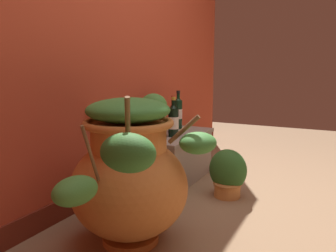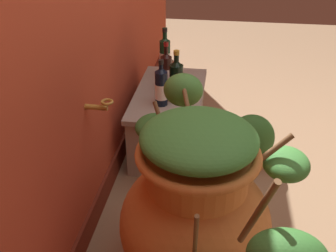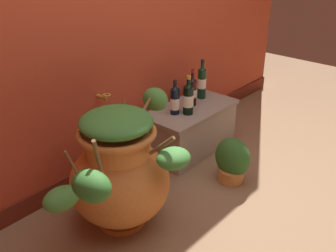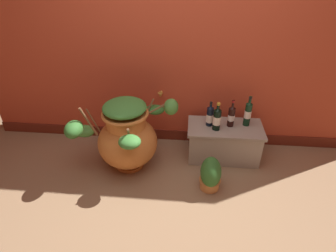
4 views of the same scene
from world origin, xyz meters
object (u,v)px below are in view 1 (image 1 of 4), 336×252
(wine_bottle_left, at_px, (173,117))
(wine_bottle_middle, at_px, (161,122))
(wine_bottle_right, at_px, (178,112))
(terracotta_urn, at_px, (130,173))
(wine_bottle_back, at_px, (173,120))
(potted_shrub, at_px, (228,174))

(wine_bottle_left, distance_m, wine_bottle_middle, 0.22)
(wine_bottle_right, bearing_deg, terracotta_urn, -165.75)
(wine_bottle_right, distance_m, wine_bottle_back, 0.34)
(wine_bottle_right, bearing_deg, potted_shrub, -123.51)
(terracotta_urn, xyz_separation_m, wine_bottle_back, (0.89, 0.20, 0.14))
(wine_bottle_middle, distance_m, potted_shrub, 0.62)
(terracotta_urn, relative_size, wine_bottle_left, 3.46)
(wine_bottle_back, bearing_deg, wine_bottle_middle, 131.24)
(wine_bottle_left, xyz_separation_m, wine_bottle_back, (-0.15, -0.08, 0.01))
(terracotta_urn, distance_m, wine_bottle_middle, 0.88)
(wine_bottle_middle, height_order, potted_shrub, wine_bottle_middle)
(wine_bottle_left, height_order, wine_bottle_right, wine_bottle_right)
(wine_bottle_middle, relative_size, potted_shrub, 0.79)
(wine_bottle_left, relative_size, wine_bottle_middle, 1.10)
(terracotta_urn, relative_size, wine_bottle_back, 3.39)
(wine_bottle_left, xyz_separation_m, wine_bottle_middle, (-0.22, -0.00, -0.01))
(wine_bottle_left, relative_size, potted_shrub, 0.87)
(wine_bottle_back, bearing_deg, wine_bottle_right, 19.35)
(wine_bottle_right, relative_size, potted_shrub, 0.96)
(wine_bottle_left, height_order, potted_shrub, wine_bottle_left)
(wine_bottle_left, bearing_deg, wine_bottle_middle, -178.69)
(wine_bottle_middle, bearing_deg, wine_bottle_right, 5.50)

